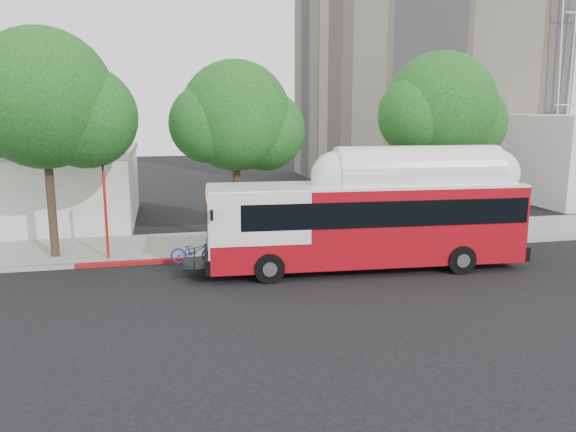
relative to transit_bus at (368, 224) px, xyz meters
name	(u,v)px	position (x,y,z in m)	size (l,w,h in m)	color
ground	(285,283)	(-3.68, -1.20, -1.87)	(120.00, 120.00, 0.00)	black
sidewalk	(257,242)	(-3.68, 5.30, -1.79)	(60.00, 5.00, 0.15)	gray
curb_strip	(266,255)	(-3.68, 2.70, -1.79)	(60.00, 0.30, 0.15)	gray
red_curb_segment	(198,259)	(-6.68, 2.70, -1.79)	(10.00, 0.32, 0.16)	maroon
street_tree_left	(56,104)	(-12.21, 4.36, 4.74)	(6.67, 5.80, 9.74)	#2D2116
street_tree_mid	(244,120)	(-4.27, 4.86, 4.04)	(5.75, 5.00, 8.62)	#2D2116
street_tree_right	(448,112)	(5.76, 4.66, 4.39)	(6.21, 5.40, 9.18)	#2D2116
transit_bus	(368,224)	(0.00, 0.00, 0.00)	(13.65, 3.51, 4.00)	#A00B15
signal_pole	(106,213)	(-10.40, 3.40, 0.27)	(0.12, 0.39, 4.16)	red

